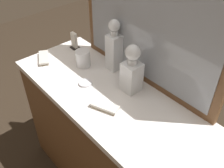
# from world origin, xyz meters

# --- Properties ---
(dresser) EXTENTS (1.26, 0.49, 0.82)m
(dresser) POSITION_xyz_m (0.00, 0.00, 0.41)
(dresser) COLOR brown
(dresser) RESTS_ON ground_plane
(dresser_mirror) EXTENTS (0.92, 0.03, 0.67)m
(dresser_mirror) POSITION_xyz_m (0.00, 0.23, 1.16)
(dresser_mirror) COLOR brown
(dresser_mirror) RESTS_ON dresser
(crystal_decanter_far_left) EXTENTS (0.09, 0.09, 0.27)m
(crystal_decanter_far_left) POSITION_xyz_m (0.02, 0.11, 0.93)
(crystal_decanter_far_left) COLOR white
(crystal_decanter_far_left) RESTS_ON dresser
(crystal_decanter_left) EXTENTS (0.07, 0.07, 0.31)m
(crystal_decanter_left) POSITION_xyz_m (-0.18, 0.17, 0.95)
(crystal_decanter_left) COLOR white
(crystal_decanter_left) RESTS_ON dresser
(crystal_tumbler_rear) EXTENTS (0.09, 0.09, 0.10)m
(crystal_tumbler_rear) POSITION_xyz_m (-0.32, 0.05, 0.87)
(crystal_tumbler_rear) COLOR white
(crystal_tumbler_rear) RESTS_ON dresser
(silver_brush_far_right) EXTENTS (0.15, 0.10, 0.02)m
(silver_brush_far_right) POSITION_xyz_m (0.05, -0.09, 0.84)
(silver_brush_far_right) COLOR #B7A88C
(silver_brush_far_right) RESTS_ON dresser
(silver_brush_front) EXTENTS (0.16, 0.12, 0.02)m
(silver_brush_front) POSITION_xyz_m (-0.53, -0.10, 0.84)
(silver_brush_front) COLOR #B7A88C
(silver_brush_front) RESTS_ON dresser
(porcelain_dish) EXTENTS (0.07, 0.07, 0.01)m
(porcelain_dish) POSITION_xyz_m (-0.17, -0.05, 0.83)
(porcelain_dish) COLOR silver
(porcelain_dish) RESTS_ON dresser
(napkin_holder) EXTENTS (0.05, 0.05, 0.11)m
(napkin_holder) POSITION_xyz_m (-0.53, 0.13, 0.87)
(napkin_holder) COLOR black
(napkin_holder) RESTS_ON dresser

